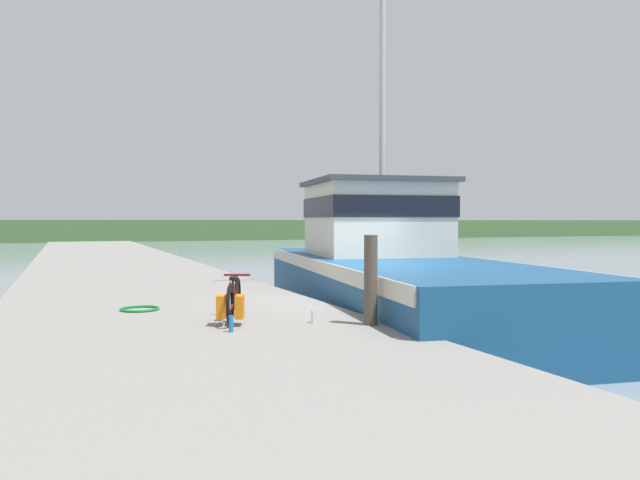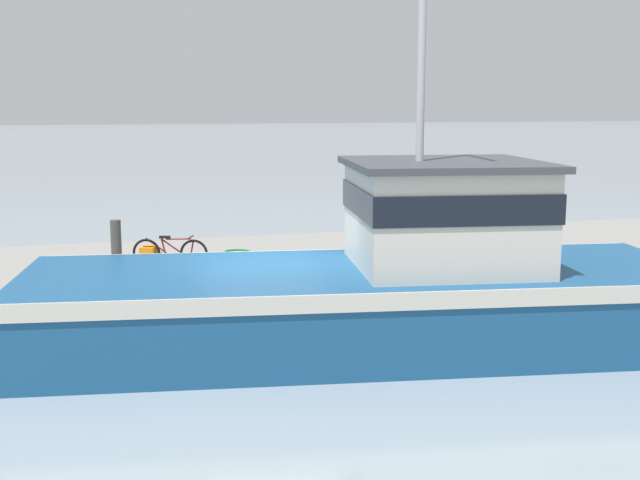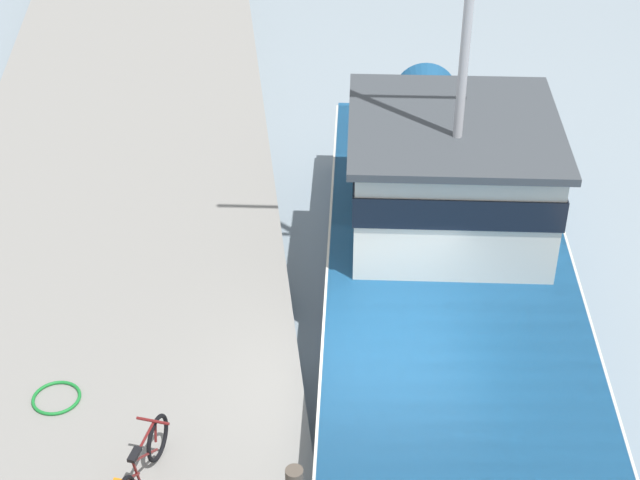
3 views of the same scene
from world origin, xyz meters
name	(u,v)px [view 1 (image 1 of 3)]	position (x,y,z in m)	size (l,w,h in m)	color
ground_plane	(378,335)	(0.00, 0.00, 0.00)	(320.00, 320.00, 0.00)	#84939E
dock_pier	(171,331)	(-4.14, 0.00, 0.37)	(5.92, 80.00, 0.74)	gray
far_shoreline	(359,229)	(30.00, 63.07, 1.21)	(180.00, 5.00, 2.41)	#426638
fishing_boat_main	(388,268)	(1.32, 2.04, 1.19)	(5.59, 14.29, 9.48)	navy
bicycle_touring	(233,301)	(-3.43, -1.66, 1.06)	(0.79, 1.63, 0.71)	black
mooring_post	(371,280)	(-1.54, -2.71, 1.42)	(0.21, 0.21, 1.37)	#51473D
hose_coil	(140,309)	(-4.64, 0.23, 0.76)	(0.69, 0.69, 0.05)	#197A2D
water_bottle_by_bike	(313,316)	(-2.29, -2.23, 0.84)	(0.07, 0.07, 0.20)	silver
water_bottle_on_curb	(231,324)	(-3.67, -2.53, 0.85)	(0.07, 0.07, 0.24)	blue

